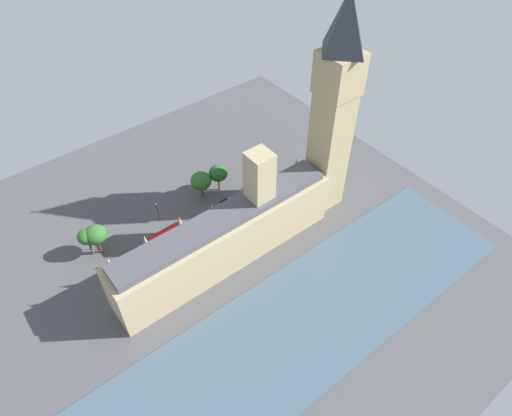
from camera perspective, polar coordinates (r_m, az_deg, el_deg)
ground_plane at (r=120.00m, az=-4.26°, el=-5.67°), size 129.76×129.76×0.00m
river_thames at (r=107.35m, az=4.67°, el=-14.85°), size 29.48×116.79×0.25m
parliament_building at (r=112.87m, az=-3.51°, el=-3.39°), size 10.26×59.76×28.90m
clock_tower at (r=115.33m, az=9.74°, el=12.26°), size 9.23×9.23×60.34m
car_black_corner at (r=136.12m, az=0.79°, el=2.72°), size 1.90×4.16×1.74m
car_white_near_tower at (r=131.26m, az=-3.84°, el=0.62°), size 2.03×4.70×1.74m
car_silver_by_river_gate at (r=127.91m, az=-6.55°, el=-1.14°), size 2.05×4.59×1.74m
double_decker_bus_leading at (r=121.93m, az=-11.23°, el=-3.69°), size 2.80×10.54×4.75m
car_dark_green_trailing at (r=121.95m, az=-15.83°, el=-6.14°), size 2.08×4.46×1.74m
pedestrian_far_end at (r=128.35m, az=0.26°, el=-0.66°), size 0.64×0.56×1.56m
plane_tree_kerbside at (r=132.51m, az=-4.72°, el=4.33°), size 5.45×5.45×8.76m
plane_tree_under_trees at (r=121.70m, az=-19.36°, el=-3.17°), size 5.70×5.70×9.22m
plane_tree_opposite_hall at (r=131.36m, az=-6.85°, el=3.35°), size 6.03×6.03×8.42m
plane_tree_midblock at (r=122.05m, az=-20.33°, el=-3.38°), size 4.55×4.55×8.73m
street_lamp_slot_10 at (r=124.17m, az=-19.06°, el=-3.60°), size 0.56×0.56×6.04m
street_lamp_slot_11 at (r=126.98m, az=-12.19°, el=-0.08°), size 0.56×0.56×6.68m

